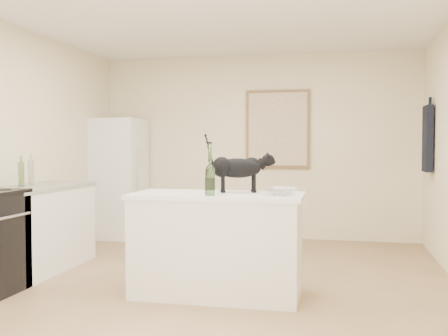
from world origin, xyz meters
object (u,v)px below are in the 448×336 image
Objects in this scene: glass_bowl at (281,192)px; black_cat at (237,171)px; wine_bottle at (210,172)px; fridge at (118,178)px.

black_cat is at bearing 152.01° from glass_bowl.
fridge is at bearing 126.60° from wine_bottle.
fridge reaches higher than glass_bowl.
wine_bottle is at bearing -53.40° from fridge.
glass_bowl is (0.42, -0.22, -0.16)m from black_cat.
black_cat is 1.40× the size of wine_bottle.
wine_bottle is (2.03, -2.73, 0.25)m from fridge.
wine_bottle is (-0.17, -0.32, 0.00)m from black_cat.
black_cat is (2.20, -2.41, 0.24)m from fridge.
fridge is 3.72m from glass_bowl.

